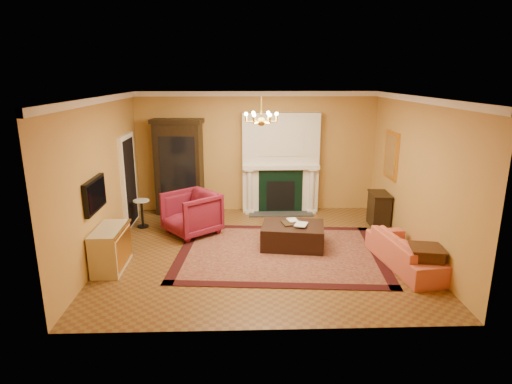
{
  "coord_description": "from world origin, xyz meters",
  "views": [
    {
      "loc": [
        -0.36,
        -7.9,
        3.37
      ],
      "look_at": [
        -0.09,
        0.3,
        1.13
      ],
      "focal_mm": 30.0,
      "sensor_mm": 36.0,
      "label": 1
    }
  ],
  "objects_px": {
    "pedestal_table": "(142,211)",
    "commode": "(111,248)",
    "end_table": "(425,264)",
    "wingback_armchair": "(191,211)",
    "china_cabinet": "(179,169)",
    "leather_ottoman": "(293,235)",
    "console_table": "(379,210)",
    "coral_sofa": "(407,247)"
  },
  "relations": [
    {
      "from": "coral_sofa",
      "to": "console_table",
      "type": "height_order",
      "value": "same"
    },
    {
      "from": "pedestal_table",
      "to": "end_table",
      "type": "height_order",
      "value": "pedestal_table"
    },
    {
      "from": "china_cabinet",
      "to": "console_table",
      "type": "relative_size",
      "value": 3.01
    },
    {
      "from": "console_table",
      "to": "china_cabinet",
      "type": "bearing_deg",
      "value": 169.84
    },
    {
      "from": "console_table",
      "to": "coral_sofa",
      "type": "bearing_deg",
      "value": -91.1
    },
    {
      "from": "pedestal_table",
      "to": "console_table",
      "type": "height_order",
      "value": "console_table"
    },
    {
      "from": "china_cabinet",
      "to": "pedestal_table",
      "type": "xyz_separation_m",
      "value": [
        -0.74,
        -1.03,
        -0.75
      ]
    },
    {
      "from": "china_cabinet",
      "to": "end_table",
      "type": "bearing_deg",
      "value": -33.2
    },
    {
      "from": "commode",
      "to": "end_table",
      "type": "height_order",
      "value": "commode"
    },
    {
      "from": "pedestal_table",
      "to": "leather_ottoman",
      "type": "xyz_separation_m",
      "value": [
        3.3,
        -1.28,
        -0.13
      ]
    },
    {
      "from": "console_table",
      "to": "end_table",
      "type": "bearing_deg",
      "value": -88.14
    },
    {
      "from": "pedestal_table",
      "to": "coral_sofa",
      "type": "distance_m",
      "value": 5.74
    },
    {
      "from": "wingback_armchair",
      "to": "leather_ottoman",
      "type": "height_order",
      "value": "wingback_armchair"
    },
    {
      "from": "wingback_armchair",
      "to": "pedestal_table",
      "type": "relative_size",
      "value": 1.6
    },
    {
      "from": "commode",
      "to": "console_table",
      "type": "height_order",
      "value": "commode"
    },
    {
      "from": "china_cabinet",
      "to": "commode",
      "type": "distance_m",
      "value": 3.37
    },
    {
      "from": "coral_sofa",
      "to": "end_table",
      "type": "bearing_deg",
      "value": -177.78
    },
    {
      "from": "pedestal_table",
      "to": "coral_sofa",
      "type": "height_order",
      "value": "coral_sofa"
    },
    {
      "from": "pedestal_table",
      "to": "console_table",
      "type": "relative_size",
      "value": 0.86
    },
    {
      "from": "commode",
      "to": "pedestal_table",
      "type": "bearing_deg",
      "value": 87.81
    },
    {
      "from": "commode",
      "to": "china_cabinet",
      "type": "bearing_deg",
      "value": 75.53
    },
    {
      "from": "pedestal_table",
      "to": "console_table",
      "type": "xyz_separation_m",
      "value": [
        5.43,
        -0.07,
        0.0
      ]
    },
    {
      "from": "pedestal_table",
      "to": "commode",
      "type": "relative_size",
      "value": 0.64
    },
    {
      "from": "end_table",
      "to": "leather_ottoman",
      "type": "xyz_separation_m",
      "value": [
        -2.07,
        1.53,
        -0.04
      ]
    },
    {
      "from": "leather_ottoman",
      "to": "pedestal_table",
      "type": "bearing_deg",
      "value": 167.87
    },
    {
      "from": "coral_sofa",
      "to": "pedestal_table",
      "type": "bearing_deg",
      "value": 58.61
    },
    {
      "from": "wingback_armchair",
      "to": "pedestal_table",
      "type": "distance_m",
      "value": 1.28
    },
    {
      "from": "china_cabinet",
      "to": "pedestal_table",
      "type": "bearing_deg",
      "value": -119.01
    },
    {
      "from": "china_cabinet",
      "to": "pedestal_table",
      "type": "distance_m",
      "value": 1.48
    },
    {
      "from": "pedestal_table",
      "to": "coral_sofa",
      "type": "relative_size",
      "value": 0.34
    },
    {
      "from": "console_table",
      "to": "wingback_armchair",
      "type": "bearing_deg",
      "value": -171.6
    },
    {
      "from": "pedestal_table",
      "to": "leather_ottoman",
      "type": "bearing_deg",
      "value": -21.21
    },
    {
      "from": "wingback_armchair",
      "to": "end_table",
      "type": "xyz_separation_m",
      "value": [
        4.19,
        -2.34,
        -0.23
      ]
    },
    {
      "from": "china_cabinet",
      "to": "leather_ottoman",
      "type": "distance_m",
      "value": 3.57
    },
    {
      "from": "china_cabinet",
      "to": "pedestal_table",
      "type": "relative_size",
      "value": 3.5
    },
    {
      "from": "end_table",
      "to": "coral_sofa",
      "type": "bearing_deg",
      "value": 100.41
    },
    {
      "from": "commode",
      "to": "leather_ottoman",
      "type": "distance_m",
      "value": 3.49
    },
    {
      "from": "end_table",
      "to": "wingback_armchair",
      "type": "bearing_deg",
      "value": 150.79
    },
    {
      "from": "coral_sofa",
      "to": "commode",
      "type": "bearing_deg",
      "value": 80.65
    },
    {
      "from": "coral_sofa",
      "to": "console_table",
      "type": "xyz_separation_m",
      "value": [
        0.16,
        2.19,
        0.0
      ]
    },
    {
      "from": "end_table",
      "to": "pedestal_table",
      "type": "bearing_deg",
      "value": 152.39
    },
    {
      "from": "coral_sofa",
      "to": "wingback_armchair",
      "type": "bearing_deg",
      "value": 58.14
    }
  ]
}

